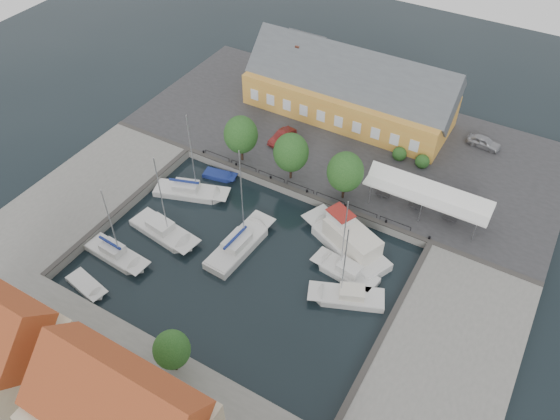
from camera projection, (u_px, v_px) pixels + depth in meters
name	position (u px, v px, depth m)	size (l,w,h in m)	color
ground	(252.00, 253.00, 58.89)	(140.00, 140.00, 0.00)	black
north_quay	(344.00, 139.00, 72.87)	(56.00, 26.00, 1.00)	#2D2D30
west_quay	(88.00, 192.00, 65.26)	(12.00, 24.00, 1.00)	slate
east_quay	(446.00, 356.00, 49.32)	(12.00, 24.00, 1.00)	slate
south_bank	(117.00, 412.00, 45.46)	(56.00, 14.00, 1.00)	slate
quay_edge_fittings	(275.00, 220.00, 61.10)	(56.00, 24.72, 0.40)	#383533
warehouse	(346.00, 90.00, 74.42)	(28.56, 14.00, 9.55)	gold
tent_canopy	(428.00, 194.00, 60.29)	(14.00, 4.00, 2.83)	white
quay_trees	(291.00, 153.00, 63.70)	(18.20, 4.20, 6.30)	black
car_silver	(484.00, 142.00, 70.36)	(1.74, 4.33, 1.48)	#A0A1A7
car_red	(282.00, 137.00, 71.23)	(1.51, 4.34, 1.43)	maroon
center_sailboat	(239.00, 246.00, 59.19)	(3.47, 9.94, 13.28)	silver
trawler	(348.00, 242.00, 58.72)	(11.75, 7.68, 5.00)	silver
east_boat_a	(346.00, 273.00, 56.57)	(7.58, 3.37, 10.55)	silver
east_boat_b	(348.00, 298.00, 54.29)	(7.95, 5.20, 10.55)	silver
west_boat_a	(190.00, 192.00, 65.57)	(9.39, 5.39, 12.05)	silver
west_boat_c	(164.00, 232.00, 60.82)	(9.05, 3.92, 11.81)	silver
west_boat_d	(116.00, 255.00, 58.32)	(8.04, 2.92, 10.63)	silver
launch_sw	(87.00, 286.00, 55.53)	(5.19, 2.76, 0.98)	silver
launch_nw	(219.00, 176.00, 68.00)	(4.44, 2.44, 0.88)	navy
townhouses	(101.00, 417.00, 39.67)	(36.30, 8.50, 12.00)	beige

